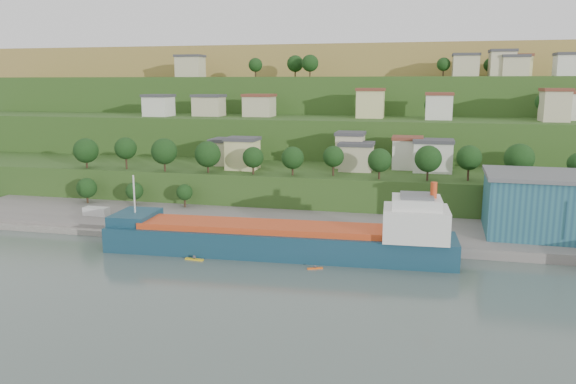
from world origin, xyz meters
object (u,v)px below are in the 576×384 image
(cargo_ship_near, at_px, (288,241))
(kayak_orange, at_px, (315,268))
(warehouse, at_px, (563,205))
(caravan, at_px, (96,213))

(cargo_ship_near, bearing_deg, kayak_orange, -49.08)
(warehouse, height_order, kayak_orange, warehouse)
(cargo_ship_near, relative_size, caravan, 11.50)
(cargo_ship_near, bearing_deg, warehouse, 17.73)
(cargo_ship_near, height_order, kayak_orange, cargo_ship_near)
(warehouse, distance_m, caravan, 103.40)
(warehouse, xyz_separation_m, kayak_orange, (-46.44, -26.83, -8.22))
(caravan, xyz_separation_m, kayak_orange, (56.61, -20.65, -2.38))
(caravan, distance_m, kayak_orange, 60.31)
(cargo_ship_near, xyz_separation_m, warehouse, (53.08, 19.89, 5.65))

